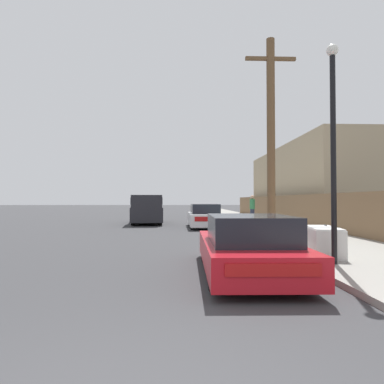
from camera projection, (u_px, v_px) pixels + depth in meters
The scene contains 10 objects.
sidewalk_curb at pixel (244, 220), 25.59m from camera, with size 4.20×63.00×0.12m, color gray.
discarded_fridge at pixel (323, 241), 8.67m from camera, with size 0.95×1.73×0.74m.
parked_sports_car_red at pixel (247, 247), 7.01m from camera, with size 1.89×4.49×1.21m.
car_parked_mid at pixel (205, 216), 18.96m from camera, with size 1.75×4.35×1.31m.
pickup_truck at pixel (147, 210), 22.00m from camera, with size 2.40×5.78×1.83m.
utility_pole at pixel (271, 135), 12.08m from camera, with size 1.80×0.29×7.14m.
street_lamp at pixel (333, 136), 7.55m from camera, with size 0.26×0.26×4.86m.
wooden_fence at pixel (292, 209), 20.67m from camera, with size 0.08×34.99×1.71m, color brown.
building_right_house at pixel (316, 184), 26.15m from camera, with size 6.00×16.72×5.50m, color tan.
pedestrian at pixel (252, 208), 22.43m from camera, with size 0.34×0.34×1.73m.
Camera 1 is at (0.43, -1.97, 1.51)m, focal length 32.00 mm.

